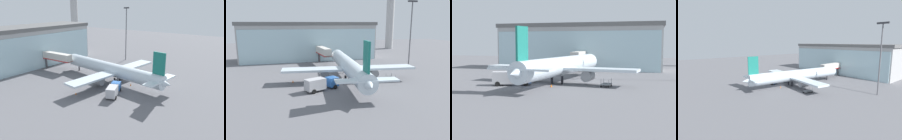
% 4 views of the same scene
% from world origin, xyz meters
% --- Properties ---
extents(ground, '(240.00, 240.00, 0.00)m').
position_xyz_m(ground, '(0.00, 0.00, 0.00)').
color(ground, slate).
extents(terminal_building, '(50.39, 15.61, 13.98)m').
position_xyz_m(terminal_building, '(-0.00, 39.78, 6.99)').
color(terminal_building, '#A5A5A5').
rests_on(terminal_building, ground).
extents(jet_bridge, '(2.67, 13.25, 5.75)m').
position_xyz_m(jet_bridge, '(2.51, 27.34, 4.37)').
color(jet_bridge, beige).
rests_on(jet_bridge, ground).
extents(airplane, '(31.63, 38.34, 10.69)m').
position_xyz_m(airplane, '(3.73, 4.94, 3.39)').
color(airplane, silver).
rests_on(airplane, ground).
extents(catering_truck, '(7.60, 4.67, 2.65)m').
position_xyz_m(catering_truck, '(-4.53, -1.39, 1.47)').
color(catering_truck, '#2659A5').
rests_on(catering_truck, ground).
extents(baggage_cart, '(1.85, 2.93, 1.50)m').
position_xyz_m(baggage_cart, '(13.32, 1.41, 0.50)').
color(baggage_cart, slate).
rests_on(baggage_cart, ground).
extents(safety_cone_nose, '(0.36, 0.36, 0.55)m').
position_xyz_m(safety_cone_nose, '(3.59, -1.49, 0.28)').
color(safety_cone_nose, orange).
rests_on(safety_cone_nose, ground).
extents(safety_cone_wingtip, '(0.36, 0.36, 0.55)m').
position_xyz_m(safety_cone_wingtip, '(-9.48, 6.46, 0.28)').
color(safety_cone_wingtip, orange).
rests_on(safety_cone_wingtip, ground).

